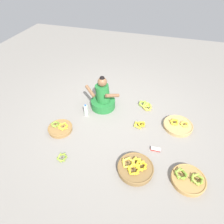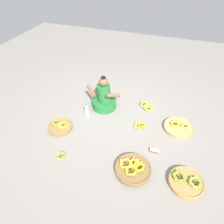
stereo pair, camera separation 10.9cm
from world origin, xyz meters
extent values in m
plane|color=gray|center=(0.00, 0.00, 0.00)|extent=(10.00, 10.00, 0.00)
cylinder|color=#237233|center=(-0.35, 0.30, 0.09)|extent=(0.52, 0.52, 0.18)
cylinder|color=#237233|center=(-0.35, 0.30, 0.37)|extent=(0.34, 0.31, 0.40)
sphere|color=brown|center=(-0.35, 0.30, 0.64)|extent=(0.19, 0.19, 0.19)
sphere|color=black|center=(-0.35, 0.30, 0.71)|extent=(0.10, 0.10, 0.10)
cylinder|color=brown|center=(-0.58, 0.20, 0.44)|extent=(0.28, 0.25, 0.16)
cylinder|color=brown|center=(-0.11, 0.18, 0.44)|extent=(0.27, 0.26, 0.16)
cylinder|color=#A87F47|center=(1.43, -1.02, 0.04)|extent=(0.50, 0.50, 0.08)
torus|color=#A87F47|center=(1.43, -1.02, 0.08)|extent=(0.51, 0.51, 0.02)
ellipsoid|color=#8CAD38|center=(1.60, -1.03, 0.11)|extent=(0.07, 0.15, 0.09)
ellipsoid|color=#8CAD38|center=(1.57, -0.96, 0.11)|extent=(0.14, 0.11, 0.08)
ellipsoid|color=#8CAD38|center=(1.51, -0.96, 0.11)|extent=(0.15, 0.11, 0.08)
ellipsoid|color=#8CAD38|center=(1.48, -1.01, 0.11)|extent=(0.06, 0.15, 0.07)
ellipsoid|color=#8CAD38|center=(1.51, -1.08, 0.11)|extent=(0.15, 0.09, 0.09)
ellipsoid|color=#8CAD38|center=(1.57, -1.07, 0.11)|extent=(0.14, 0.11, 0.07)
sphere|color=#382D19|center=(1.54, -1.02, 0.11)|extent=(0.03, 0.03, 0.03)
ellipsoid|color=olive|center=(1.38, -0.98, 0.11)|extent=(0.06, 0.15, 0.09)
ellipsoid|color=olive|center=(1.36, -0.95, 0.11)|extent=(0.12, 0.13, 0.08)
ellipsoid|color=olive|center=(1.29, -0.93, 0.11)|extent=(0.15, 0.08, 0.07)
ellipsoid|color=olive|center=(1.26, -0.95, 0.11)|extent=(0.12, 0.13, 0.09)
ellipsoid|color=olive|center=(1.26, -1.03, 0.11)|extent=(0.10, 0.14, 0.08)
ellipsoid|color=olive|center=(1.31, -1.06, 0.11)|extent=(0.15, 0.04, 0.09)
ellipsoid|color=olive|center=(1.35, -1.04, 0.11)|extent=(0.13, 0.12, 0.08)
sphere|color=#382D19|center=(1.31, -0.99, 0.10)|extent=(0.03, 0.03, 0.03)
cylinder|color=olive|center=(-0.91, -0.60, 0.04)|extent=(0.45, 0.45, 0.07)
torus|color=olive|center=(-0.91, -0.60, 0.07)|extent=(0.46, 0.46, 0.02)
ellipsoid|color=yellow|center=(-0.79, -0.58, 0.10)|extent=(0.04, 0.15, 0.08)
ellipsoid|color=yellow|center=(-0.82, -0.52, 0.10)|extent=(0.14, 0.10, 0.08)
ellipsoid|color=yellow|center=(-0.89, -0.53, 0.10)|extent=(0.13, 0.12, 0.06)
ellipsoid|color=yellow|center=(-0.92, -0.59, 0.10)|extent=(0.05, 0.15, 0.07)
ellipsoid|color=yellow|center=(-0.87, -0.64, 0.10)|extent=(0.15, 0.08, 0.08)
ellipsoid|color=yellow|center=(-0.81, -0.63, 0.09)|extent=(0.13, 0.12, 0.06)
sphere|color=#382D19|center=(-0.85, -0.58, 0.10)|extent=(0.03, 0.03, 0.03)
ellipsoid|color=olive|center=(-0.97, -0.58, 0.09)|extent=(0.05, 0.12, 0.06)
ellipsoid|color=olive|center=(-1.00, -0.52, 0.10)|extent=(0.12, 0.08, 0.06)
ellipsoid|color=olive|center=(-1.03, -0.52, 0.09)|extent=(0.12, 0.05, 0.05)
ellipsoid|color=olive|center=(-1.07, -0.54, 0.09)|extent=(0.09, 0.12, 0.05)
ellipsoid|color=olive|center=(-1.07, -0.60, 0.10)|extent=(0.10, 0.11, 0.07)
ellipsoid|color=olive|center=(-1.03, -0.62, 0.10)|extent=(0.12, 0.04, 0.08)
ellipsoid|color=olive|center=(-1.00, -0.61, 0.09)|extent=(0.12, 0.09, 0.06)
sphere|color=#382D19|center=(-1.02, -0.57, 0.10)|extent=(0.03, 0.03, 0.03)
cylinder|color=brown|center=(0.64, -1.06, 0.04)|extent=(0.56, 0.56, 0.09)
torus|color=brown|center=(0.64, -1.06, 0.09)|extent=(0.57, 0.57, 0.02)
ellipsoid|color=gold|center=(0.78, -1.03, 0.12)|extent=(0.06, 0.15, 0.09)
ellipsoid|color=gold|center=(0.74, -0.97, 0.12)|extent=(0.15, 0.10, 0.07)
ellipsoid|color=gold|center=(0.69, -0.97, 0.12)|extent=(0.15, 0.09, 0.08)
ellipsoid|color=gold|center=(0.65, -1.02, 0.12)|extent=(0.04, 0.15, 0.08)
ellipsoid|color=gold|center=(0.69, -1.08, 0.11)|extent=(0.15, 0.09, 0.07)
ellipsoid|color=gold|center=(0.75, -1.08, 0.11)|extent=(0.14, 0.11, 0.06)
sphere|color=#382D19|center=(0.72, -1.02, 0.11)|extent=(0.03, 0.03, 0.03)
ellipsoid|color=yellow|center=(0.70, -0.97, 0.12)|extent=(0.07, 0.14, 0.09)
ellipsoid|color=yellow|center=(0.68, -0.94, 0.12)|extent=(0.13, 0.12, 0.08)
ellipsoid|color=yellow|center=(0.63, -0.93, 0.12)|extent=(0.14, 0.06, 0.07)
ellipsoid|color=yellow|center=(0.59, -0.96, 0.12)|extent=(0.10, 0.14, 0.08)
ellipsoid|color=yellow|center=(0.59, -1.02, 0.11)|extent=(0.11, 0.14, 0.07)
ellipsoid|color=yellow|center=(0.64, -1.05, 0.12)|extent=(0.14, 0.04, 0.09)
ellipsoid|color=yellow|center=(0.68, -1.03, 0.11)|extent=(0.12, 0.13, 0.06)
sphere|color=#382D19|center=(0.64, -0.99, 0.12)|extent=(0.03, 0.03, 0.03)
ellipsoid|color=yellow|center=(0.58, -1.04, 0.12)|extent=(0.05, 0.16, 0.08)
ellipsoid|color=yellow|center=(0.54, -0.97, 0.12)|extent=(0.16, 0.10, 0.07)
ellipsoid|color=yellow|center=(0.46, -0.98, 0.11)|extent=(0.14, 0.13, 0.06)
ellipsoid|color=yellow|center=(0.44, -1.06, 0.12)|extent=(0.09, 0.16, 0.08)
ellipsoid|color=yellow|center=(0.54, -1.09, 0.11)|extent=(0.16, 0.10, 0.06)
sphere|color=#382D19|center=(0.51, -1.03, 0.11)|extent=(0.03, 0.03, 0.03)
ellipsoid|color=gold|center=(0.68, -1.14, 0.11)|extent=(0.07, 0.16, 0.07)
ellipsoid|color=gold|center=(0.62, -1.06, 0.12)|extent=(0.16, 0.05, 0.09)
ellipsoid|color=gold|center=(0.56, -1.09, 0.12)|extent=(0.12, 0.15, 0.09)
ellipsoid|color=gold|center=(0.56, -1.15, 0.12)|extent=(0.10, 0.16, 0.08)
ellipsoid|color=gold|center=(0.65, -1.19, 0.11)|extent=(0.15, 0.11, 0.07)
sphere|color=#382D19|center=(0.62, -1.13, 0.12)|extent=(0.04, 0.04, 0.04)
cylinder|color=tan|center=(1.24, 0.12, 0.03)|extent=(0.55, 0.55, 0.07)
torus|color=tan|center=(1.24, 0.12, 0.07)|extent=(0.56, 0.56, 0.02)
ellipsoid|color=yellow|center=(1.40, 0.15, 0.09)|extent=(0.04, 0.12, 0.05)
ellipsoid|color=yellow|center=(1.37, 0.19, 0.09)|extent=(0.12, 0.08, 0.07)
ellipsoid|color=yellow|center=(1.32, 0.18, 0.09)|extent=(0.11, 0.09, 0.07)
ellipsoid|color=yellow|center=(1.30, 0.15, 0.09)|extent=(0.04, 0.12, 0.05)
ellipsoid|color=yellow|center=(1.31, 0.10, 0.09)|extent=(0.11, 0.10, 0.06)
ellipsoid|color=yellow|center=(1.38, 0.10, 0.09)|extent=(0.11, 0.09, 0.07)
sphere|color=#382D19|center=(1.35, 0.14, 0.09)|extent=(0.03, 0.03, 0.03)
ellipsoid|color=yellow|center=(1.21, 0.14, 0.10)|extent=(0.04, 0.13, 0.08)
ellipsoid|color=yellow|center=(1.17, 0.19, 0.10)|extent=(0.13, 0.07, 0.08)
ellipsoid|color=yellow|center=(1.11, 0.18, 0.10)|extent=(0.11, 0.12, 0.07)
ellipsoid|color=yellow|center=(1.11, 0.12, 0.10)|extent=(0.09, 0.13, 0.08)
ellipsoid|color=yellow|center=(1.18, 0.09, 0.09)|extent=(0.13, 0.09, 0.06)
sphere|color=#382D19|center=(1.16, 0.14, 0.10)|extent=(0.03, 0.03, 0.03)
ellipsoid|color=gold|center=(0.61, -0.03, 0.03)|extent=(0.05, 0.12, 0.08)
ellipsoid|color=gold|center=(0.56, 0.02, 0.03)|extent=(0.12, 0.05, 0.08)
ellipsoid|color=gold|center=(0.51, -0.01, 0.02)|extent=(0.08, 0.13, 0.06)
ellipsoid|color=gold|center=(0.51, -0.06, 0.03)|extent=(0.11, 0.12, 0.06)
ellipsoid|color=gold|center=(0.57, -0.08, 0.03)|extent=(0.13, 0.08, 0.07)
sphere|color=#382D19|center=(0.55, -0.03, 0.03)|extent=(0.04, 0.04, 0.04)
ellipsoid|color=yellow|center=(0.57, -0.06, 0.03)|extent=(0.05, 0.16, 0.09)
ellipsoid|color=yellow|center=(0.49, 0.00, 0.03)|extent=(0.16, 0.06, 0.07)
ellipsoid|color=yellow|center=(0.43, -0.06, 0.03)|extent=(0.04, 0.16, 0.07)
ellipsoid|color=yellow|center=(0.50, -0.13, 0.03)|extent=(0.16, 0.04, 0.08)
sphere|color=#382D19|center=(0.50, -0.07, 0.03)|extent=(0.03, 0.03, 0.03)
ellipsoid|color=#8CAD38|center=(0.54, 0.62, 0.03)|extent=(0.06, 0.16, 0.08)
ellipsoid|color=#8CAD38|center=(0.51, 0.67, 0.03)|extent=(0.15, 0.11, 0.08)
ellipsoid|color=#8CAD38|center=(0.46, 0.68, 0.03)|extent=(0.16, 0.06, 0.09)
ellipsoid|color=#8CAD38|center=(0.41, 0.63, 0.03)|extent=(0.08, 0.16, 0.08)
ellipsoid|color=#8CAD38|center=(0.41, 0.60, 0.04)|extent=(0.06, 0.16, 0.09)
ellipsoid|color=#8CAD38|center=(0.45, 0.55, 0.03)|extent=(0.15, 0.10, 0.09)
ellipsoid|color=#8CAD38|center=(0.50, 0.55, 0.03)|extent=(0.15, 0.10, 0.06)
sphere|color=#382D19|center=(0.48, 0.61, 0.03)|extent=(0.03, 0.03, 0.03)
ellipsoid|color=yellow|center=(0.65, 0.50, 0.04)|extent=(0.08, 0.17, 0.09)
ellipsoid|color=yellow|center=(0.60, 0.59, 0.03)|extent=(0.17, 0.08, 0.09)
ellipsoid|color=yellow|center=(0.54, 0.57, 0.04)|extent=(0.14, 0.14, 0.10)
ellipsoid|color=yellow|center=(0.54, 0.46, 0.03)|extent=(0.15, 0.14, 0.06)
ellipsoid|color=yellow|center=(0.59, 0.45, 0.03)|extent=(0.17, 0.06, 0.09)
sphere|color=#382D19|center=(0.58, 0.52, 0.03)|extent=(0.03, 0.03, 0.03)
ellipsoid|color=#8CAD38|center=(0.61, 0.60, 0.04)|extent=(0.06, 0.14, 0.09)
ellipsoid|color=#8CAD38|center=(0.59, 0.64, 0.03)|extent=(0.13, 0.12, 0.09)
ellipsoid|color=#8CAD38|center=(0.53, 0.65, 0.03)|extent=(0.14, 0.09, 0.06)
ellipsoid|color=#8CAD38|center=(0.50, 0.60, 0.03)|extent=(0.06, 0.14, 0.08)
ellipsoid|color=#8CAD38|center=(0.53, 0.54, 0.03)|extent=(0.14, 0.09, 0.07)
ellipsoid|color=#8CAD38|center=(0.59, 0.55, 0.03)|extent=(0.13, 0.12, 0.06)
sphere|color=#382D19|center=(0.55, 0.60, 0.03)|extent=(0.03, 0.03, 0.03)
ellipsoid|color=#8CAD38|center=(-0.51, -1.19, 0.03)|extent=(0.04, 0.13, 0.08)
ellipsoid|color=#8CAD38|center=(-0.55, -1.13, 0.03)|extent=(0.13, 0.08, 0.07)
ellipsoid|color=#8CAD38|center=(-0.59, -1.13, 0.03)|extent=(0.13, 0.07, 0.08)
ellipsoid|color=#8CAD38|center=(-0.63, -1.17, 0.03)|extent=(0.05, 0.14, 0.07)
ellipsoid|color=#8CAD38|center=(-0.60, -1.24, 0.02)|extent=(0.13, 0.08, 0.05)
ellipsoid|color=#8CAD38|center=(-0.55, -1.24, 0.03)|extent=(0.13, 0.07, 0.08)
sphere|color=#382D19|center=(-0.57, -1.18, 0.02)|extent=(0.03, 0.03, 0.03)
cylinder|color=silver|center=(-0.60, -0.06, 0.12)|extent=(0.08, 0.08, 0.24)
cylinder|color=#2D59B7|center=(-0.60, -0.06, 0.26)|extent=(0.04, 0.04, 0.02)
cube|color=red|center=(0.89, -0.57, 0.01)|extent=(0.16, 0.06, 0.03)
cube|color=white|center=(0.90, -0.57, 0.04)|extent=(0.16, 0.05, 0.03)
camera|label=1|loc=(0.78, -2.82, 2.72)|focal=31.39mm
camera|label=2|loc=(0.88, -2.79, 2.72)|focal=31.39mm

